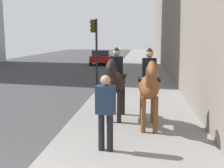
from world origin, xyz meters
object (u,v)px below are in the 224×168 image
at_px(mounted_horse_far, 149,85).
at_px(pedestrian_greeting, 106,108).
at_px(traffic_light_near_curb, 95,41).
at_px(car_near_lane, 102,57).
at_px(mounted_horse_near, 116,80).

distance_m(mounted_horse_far, pedestrian_greeting, 1.96).
bearing_deg(mounted_horse_far, pedestrian_greeting, -32.50).
xyz_separation_m(pedestrian_greeting, traffic_light_near_curb, (9.76, 1.87, 1.36)).
height_order(car_near_lane, traffic_light_near_curb, traffic_light_near_curb).
height_order(mounted_horse_near, car_near_lane, mounted_horse_near).
distance_m(mounted_horse_near, mounted_horse_far, 1.29).
distance_m(mounted_horse_near, traffic_light_near_curb, 7.57).
xyz_separation_m(mounted_horse_near, traffic_light_near_curb, (7.25, 1.86, 1.13)).
bearing_deg(mounted_horse_far, mounted_horse_near, -131.98).
height_order(mounted_horse_near, mounted_horse_far, mounted_horse_far).
bearing_deg(pedestrian_greeting, mounted_horse_near, 10.06).
bearing_deg(pedestrian_greeting, mounted_horse_far, -20.36).
bearing_deg(car_near_lane, mounted_horse_near, -172.99).
relative_size(mounted_horse_far, pedestrian_greeting, 1.31).
bearing_deg(car_near_lane, pedestrian_greeting, -174.03).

